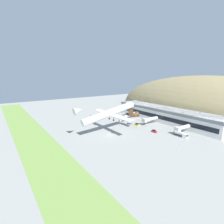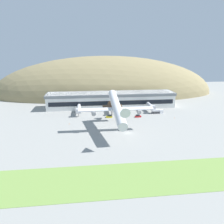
# 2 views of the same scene
# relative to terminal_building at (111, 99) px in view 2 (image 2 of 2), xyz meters

# --- Properties ---
(ground_plane) EXTENTS (372.07, 372.07, 0.00)m
(ground_plane) POSITION_rel_terminal_building_xyz_m (1.92, -57.41, -6.46)
(ground_plane) COLOR gray
(grass_strip_foreground) EXTENTS (334.87, 20.63, 0.08)m
(grass_strip_foreground) POSITION_rel_terminal_building_xyz_m (1.92, -99.00, -6.42)
(grass_strip_foreground) COLOR #759947
(grass_strip_foreground) RESTS_ON ground_plane
(hill_backdrop) EXTENTS (219.53, 86.58, 75.31)m
(hill_backdrop) POSITION_rel_terminal_building_xyz_m (0.87, 55.33, -6.46)
(hill_backdrop) COLOR #8E7F56
(hill_backdrop) RESTS_ON ground_plane
(terminal_building) EXTENTS (96.98, 18.16, 11.40)m
(terminal_building) POSITION_rel_terminal_building_xyz_m (0.00, 0.00, 0.00)
(terminal_building) COLOR white
(terminal_building) RESTS_ON ground_plane
(jetway_0) EXTENTS (3.38, 16.47, 5.43)m
(jetway_0) POSITION_rel_terminal_building_xyz_m (-24.40, -17.61, -2.47)
(jetway_0) COLOR silver
(jetway_0) RESTS_ON ground_plane
(jetway_1) EXTENTS (3.38, 15.42, 5.43)m
(jetway_1) POSITION_rel_terminal_building_xyz_m (-1.52, -17.06, -2.47)
(jetway_1) COLOR silver
(jetway_1) RESTS_ON ground_plane
(jetway_2) EXTENTS (3.38, 14.04, 5.43)m
(jetway_2) POSITION_rel_terminal_building_xyz_m (26.48, -16.33, -2.47)
(jetway_2) COLOR silver
(jetway_2) RESTS_ON ground_plane
(cargo_airplane) EXTENTS (40.22, 50.89, 14.26)m
(cargo_airplane) POSITION_rel_terminal_building_xyz_m (-3.46, -52.95, 6.50)
(cargo_airplane) COLOR silver
(service_car_0) EXTENTS (4.10, 2.13, 1.70)m
(service_car_0) POSITION_rel_terminal_building_xyz_m (14.24, -29.07, -5.76)
(service_car_0) COLOR #B21E1E
(service_car_0) RESTS_ON ground_plane
(service_car_1) EXTENTS (3.95, 1.96, 1.69)m
(service_car_1) POSITION_rel_terminal_building_xyz_m (-4.57, -27.52, -5.76)
(service_car_1) COLOR gold
(service_car_1) RESTS_ON ground_plane
(fuel_truck) EXTENTS (8.26, 2.82, 3.24)m
(fuel_truck) POSITION_rel_terminal_building_xyz_m (29.58, -21.72, -4.95)
(fuel_truck) COLOR silver
(fuel_truck) RESTS_ON ground_plane
(traffic_cone_0) EXTENTS (0.52, 0.52, 0.58)m
(traffic_cone_0) POSITION_rel_terminal_building_xyz_m (-29.56, -38.10, -6.18)
(traffic_cone_0) COLOR orange
(traffic_cone_0) RESTS_ON ground_plane
(traffic_cone_1) EXTENTS (0.52, 0.52, 0.58)m
(traffic_cone_1) POSITION_rel_terminal_building_xyz_m (37.24, -34.25, -6.18)
(traffic_cone_1) COLOR orange
(traffic_cone_1) RESTS_ON ground_plane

